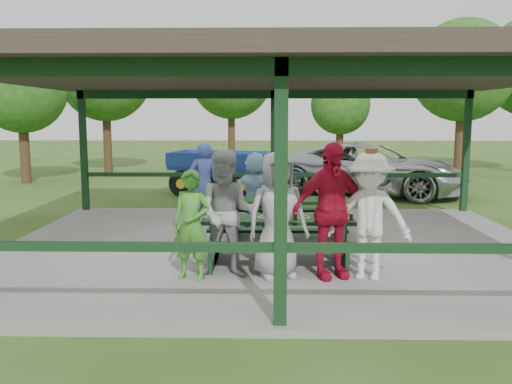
{
  "coord_description": "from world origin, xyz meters",
  "views": [
    {
      "loc": [
        -0.15,
        -9.79,
        2.48
      ],
      "look_at": [
        -0.35,
        -0.3,
        1.14
      ],
      "focal_mm": 38.0,
      "sensor_mm": 36.0,
      "label": 1
    }
  ],
  "objects_px": {
    "contestant_grey_left": "(228,214)",
    "contestant_red": "(330,211)",
    "picnic_table_near": "(278,235)",
    "spectator_blue": "(204,183)",
    "spectator_grey": "(332,194)",
    "picnic_table_far": "(288,213)",
    "farm_trailer": "(221,172)",
    "spectator_lblue": "(255,190)",
    "pickup_truck": "(371,169)",
    "contestant_green": "(192,225)",
    "contestant_grey_mid": "(277,215)",
    "contestant_white_fedora": "(369,216)"
  },
  "relations": [
    {
      "from": "pickup_truck",
      "to": "farm_trailer",
      "type": "bearing_deg",
      "value": 114.02
    },
    {
      "from": "contestant_grey_left",
      "to": "contestant_grey_mid",
      "type": "bearing_deg",
      "value": 1.76
    },
    {
      "from": "contestant_grey_mid",
      "to": "spectator_lblue",
      "type": "xyz_separation_m",
      "value": [
        -0.41,
        3.6,
        -0.12
      ]
    },
    {
      "from": "picnic_table_far",
      "to": "contestant_red",
      "type": "distance_m",
      "value": 2.86
    },
    {
      "from": "picnic_table_far",
      "to": "spectator_grey",
      "type": "height_order",
      "value": "spectator_grey"
    },
    {
      "from": "contestant_grey_left",
      "to": "spectator_grey",
      "type": "height_order",
      "value": "contestant_grey_left"
    },
    {
      "from": "contestant_white_fedora",
      "to": "pickup_truck",
      "type": "relative_size",
      "value": 0.33
    },
    {
      "from": "contestant_grey_mid",
      "to": "spectator_blue",
      "type": "xyz_separation_m",
      "value": [
        -1.56,
        4.04,
        -0.04
      ]
    },
    {
      "from": "contestant_green",
      "to": "pickup_truck",
      "type": "xyz_separation_m",
      "value": [
        4.35,
        9.33,
        -0.08
      ]
    },
    {
      "from": "contestant_grey_mid",
      "to": "spectator_lblue",
      "type": "bearing_deg",
      "value": 78.17
    },
    {
      "from": "picnic_table_near",
      "to": "spectator_lblue",
      "type": "distance_m",
      "value": 2.9
    },
    {
      "from": "contestant_green",
      "to": "contestant_grey_mid",
      "type": "bearing_deg",
      "value": 21.26
    },
    {
      "from": "picnic_table_near",
      "to": "contestant_white_fedora",
      "type": "xyz_separation_m",
      "value": [
        1.31,
        -0.82,
        0.47
      ]
    },
    {
      "from": "contestant_red",
      "to": "contestant_white_fedora",
      "type": "bearing_deg",
      "value": -24.67
    },
    {
      "from": "contestant_green",
      "to": "contestant_red",
      "type": "relative_size",
      "value": 0.8
    },
    {
      "from": "contestant_grey_left",
      "to": "spectator_blue",
      "type": "relative_size",
      "value": 1.05
    },
    {
      "from": "picnic_table_far",
      "to": "contestant_red",
      "type": "xyz_separation_m",
      "value": [
        0.51,
        -2.76,
        0.53
      ]
    },
    {
      "from": "spectator_lblue",
      "to": "spectator_blue",
      "type": "xyz_separation_m",
      "value": [
        -1.15,
        0.45,
        0.09
      ]
    },
    {
      "from": "picnic_table_far",
      "to": "pickup_truck",
      "type": "bearing_deg",
      "value": 66.34
    },
    {
      "from": "pickup_truck",
      "to": "spectator_blue",
      "type": "bearing_deg",
      "value": 161.17
    },
    {
      "from": "picnic_table_near",
      "to": "spectator_grey",
      "type": "relative_size",
      "value": 1.68
    },
    {
      "from": "picnic_table_near",
      "to": "pickup_truck",
      "type": "relative_size",
      "value": 0.41
    },
    {
      "from": "spectator_lblue",
      "to": "pickup_truck",
      "type": "relative_size",
      "value": 0.28
    },
    {
      "from": "contestant_white_fedora",
      "to": "spectator_grey",
      "type": "xyz_separation_m",
      "value": [
        -0.09,
        3.73,
        -0.21
      ]
    },
    {
      "from": "spectator_blue",
      "to": "pickup_truck",
      "type": "bearing_deg",
      "value": -149.33
    },
    {
      "from": "contestant_grey_left",
      "to": "contestant_red",
      "type": "bearing_deg",
      "value": 0.96
    },
    {
      "from": "picnic_table_far",
      "to": "contestant_grey_mid",
      "type": "distance_m",
      "value": 2.8
    },
    {
      "from": "spectator_lblue",
      "to": "spectator_blue",
      "type": "bearing_deg",
      "value": -25.74
    },
    {
      "from": "contestant_green",
      "to": "farm_trailer",
      "type": "distance_m",
      "value": 9.27
    },
    {
      "from": "contestant_white_fedora",
      "to": "spectator_grey",
      "type": "distance_m",
      "value": 3.73
    },
    {
      "from": "farm_trailer",
      "to": "pickup_truck",
      "type": "bearing_deg",
      "value": 16.76
    },
    {
      "from": "picnic_table_far",
      "to": "spectator_grey",
      "type": "relative_size",
      "value": 1.67
    },
    {
      "from": "picnic_table_near",
      "to": "contestant_grey_left",
      "type": "relative_size",
      "value": 1.28
    },
    {
      "from": "contestant_red",
      "to": "contestant_white_fedora",
      "type": "height_order",
      "value": "contestant_red"
    },
    {
      "from": "pickup_truck",
      "to": "contestant_red",
      "type": "bearing_deg",
      "value": -170.96
    },
    {
      "from": "picnic_table_far",
      "to": "spectator_grey",
      "type": "xyz_separation_m",
      "value": [
        0.97,
        0.91,
        0.25
      ]
    },
    {
      "from": "picnic_table_far",
      "to": "contestant_grey_left",
      "type": "height_order",
      "value": "contestant_grey_left"
    },
    {
      "from": "pickup_truck",
      "to": "farm_trailer",
      "type": "relative_size",
      "value": 1.4
    },
    {
      "from": "picnic_table_near",
      "to": "contestant_grey_left",
      "type": "distance_m",
      "value": 1.17
    },
    {
      "from": "spectator_blue",
      "to": "contestant_green",
      "type": "bearing_deg",
      "value": 76.91
    },
    {
      "from": "picnic_table_near",
      "to": "spectator_blue",
      "type": "height_order",
      "value": "spectator_blue"
    },
    {
      "from": "spectator_lblue",
      "to": "spectator_blue",
      "type": "height_order",
      "value": "spectator_blue"
    },
    {
      "from": "contestant_grey_mid",
      "to": "spectator_lblue",
      "type": "height_order",
      "value": "contestant_grey_mid"
    },
    {
      "from": "contestant_white_fedora",
      "to": "spectator_blue",
      "type": "relative_size",
      "value": 1.07
    },
    {
      "from": "contestant_grey_left",
      "to": "spectator_lblue",
      "type": "bearing_deg",
      "value": 85.76
    },
    {
      "from": "picnic_table_far",
      "to": "farm_trailer",
      "type": "bearing_deg",
      "value": 106.4
    },
    {
      "from": "contestant_green",
      "to": "spectator_grey",
      "type": "relative_size",
      "value": 1.12
    },
    {
      "from": "contestant_red",
      "to": "farm_trailer",
      "type": "height_order",
      "value": "contestant_red"
    },
    {
      "from": "pickup_truck",
      "to": "farm_trailer",
      "type": "height_order",
      "value": "pickup_truck"
    },
    {
      "from": "picnic_table_far",
      "to": "contestant_red",
      "type": "height_order",
      "value": "contestant_red"
    }
  ]
}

